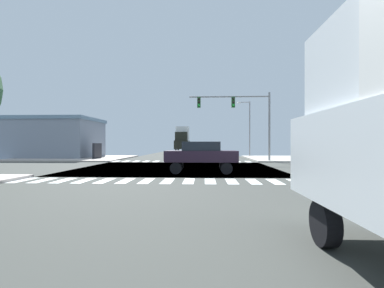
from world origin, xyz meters
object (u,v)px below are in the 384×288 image
sedan_nearside_1 (201,154)px  bank_building (46,138)px  street_lamp (248,123)px  box_truck_queued_2 (182,139)px  traffic_signal_mast (238,110)px

sedan_nearside_1 → bank_building: bearing=48.4°
street_lamp → bank_building: (-25.19, -4.18, -2.02)m
box_truck_queued_2 → traffic_signal_mast: bearing=106.4°
sedan_nearside_1 → street_lamp: bearing=-15.8°
street_lamp → sedan_nearside_1: size_ratio=1.72×
street_lamp → box_truck_queued_2: street_lamp is taller
bank_building → traffic_signal_mast: bearing=-15.7°
traffic_signal_mast → street_lamp: 10.87m
box_truck_queued_2 → street_lamp: bearing=124.9°
traffic_signal_mast → bank_building: (-22.65, 6.38, -2.57)m
sedan_nearside_1 → traffic_signal_mast: bearing=-18.0°
traffic_signal_mast → sedan_nearside_1: 11.86m
bank_building → box_truck_queued_2: bearing=49.8°
street_lamp → sedan_nearside_1: (-6.01, -21.21, -3.34)m
bank_building → sedan_nearside_1: 25.69m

